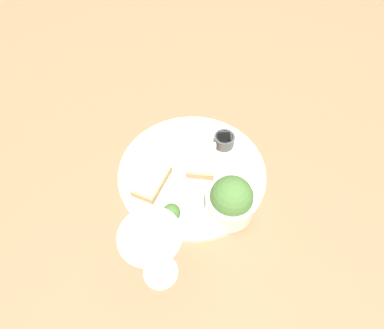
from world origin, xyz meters
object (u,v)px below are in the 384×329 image
object	(u,v)px
cheese_toast_far	(152,180)
cheese_toast_near	(202,160)
sauce_ramekin	(224,140)
wine_glass	(153,248)
salad_bowl	(231,200)

from	to	relation	value
cheese_toast_far	cheese_toast_near	bearing A→B (deg)	136.45
cheese_toast_near	cheese_toast_far	world-z (taller)	same
sauce_ramekin	wine_glass	world-z (taller)	wine_glass
cheese_toast_near	wine_glass	xyz separation A→B (m)	(0.25, 0.01, 0.10)
cheese_toast_far	wine_glass	xyz separation A→B (m)	(0.16, 0.09, 0.10)
cheese_toast_far	wine_glass	distance (m)	0.21
sauce_ramekin	cheese_toast_far	distance (m)	0.19
salad_bowl	cheese_toast_near	xyz separation A→B (m)	(-0.09, -0.09, -0.03)
salad_bowl	wine_glass	distance (m)	0.19
salad_bowl	sauce_ramekin	xyz separation A→B (m)	(-0.16, -0.06, -0.03)
cheese_toast_near	cheese_toast_far	size ratio (longest dim) A/B	1.06
sauce_ramekin	cheese_toast_far	xyz separation A→B (m)	(0.15, -0.11, -0.00)
cheese_toast_near	cheese_toast_far	bearing A→B (deg)	-43.55
cheese_toast_near	wine_glass	size ratio (longest dim) A/B	0.57
cheese_toast_far	salad_bowl	bearing A→B (deg)	87.78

